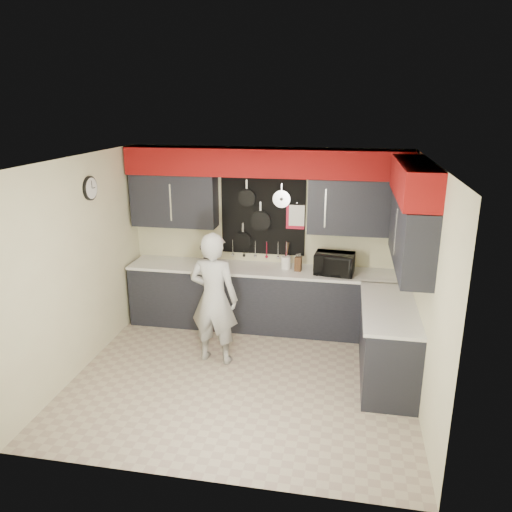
% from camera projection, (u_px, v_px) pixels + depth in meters
% --- Properties ---
extents(ground, '(4.00, 4.00, 0.00)m').
position_uv_depth(ground, '(242.00, 377.00, 6.04)').
color(ground, tan).
rests_on(ground, ground).
extents(back_wall_assembly, '(4.00, 0.36, 2.60)m').
position_uv_depth(back_wall_assembly, '(266.00, 191.00, 6.94)').
color(back_wall_assembly, beige).
rests_on(back_wall_assembly, ground).
extents(right_wall_assembly, '(0.36, 3.50, 2.60)m').
position_uv_depth(right_wall_assembly, '(414.00, 223.00, 5.39)').
color(right_wall_assembly, beige).
rests_on(right_wall_assembly, ground).
extents(left_wall_assembly, '(0.05, 3.50, 2.60)m').
position_uv_depth(left_wall_assembly, '(80.00, 263.00, 6.01)').
color(left_wall_assembly, beige).
rests_on(left_wall_assembly, ground).
extents(base_cabinets, '(3.95, 2.20, 0.92)m').
position_uv_depth(base_cabinets, '(294.00, 309.00, 6.88)').
color(base_cabinets, black).
rests_on(base_cabinets, ground).
extents(microwave, '(0.56, 0.41, 0.29)m').
position_uv_depth(microwave, '(334.00, 264.00, 6.85)').
color(microwave, black).
rests_on(microwave, base_cabinets).
extents(knife_block, '(0.10, 0.10, 0.20)m').
position_uv_depth(knife_block, '(298.00, 264.00, 6.98)').
color(knife_block, '#361F11').
rests_on(knife_block, base_cabinets).
extents(utensil_crock, '(0.14, 0.14, 0.18)m').
position_uv_depth(utensil_crock, '(286.00, 262.00, 7.09)').
color(utensil_crock, white).
rests_on(utensil_crock, base_cabinets).
extents(coffee_maker, '(0.18, 0.21, 0.30)m').
position_uv_depth(coffee_maker, '(208.00, 254.00, 7.26)').
color(coffee_maker, black).
rests_on(coffee_maker, base_cabinets).
extents(person, '(0.66, 0.48, 1.70)m').
position_uv_depth(person, '(214.00, 299.00, 6.20)').
color(person, '#ABABA9').
rests_on(person, ground).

